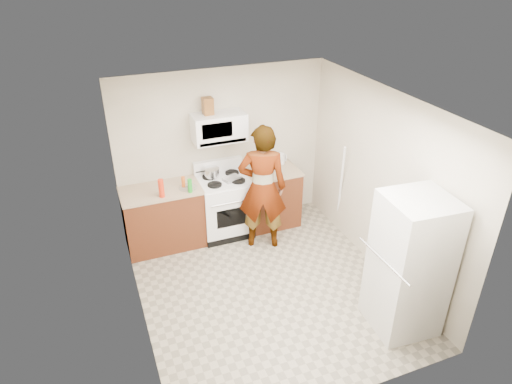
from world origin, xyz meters
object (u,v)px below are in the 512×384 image
microwave (219,127)px  fridge (409,265)px  gas_range (224,205)px  person (262,188)px  kettle (281,159)px  saucepan (212,172)px

microwave → fridge: (1.33, -2.75, -0.85)m
microwave → gas_range: bearing=-90.0°
fridge → gas_range: bearing=121.2°
person → fridge: (0.91, -2.12, -0.10)m
person → kettle: 0.91m
fridge → kettle: 2.83m
person → fridge: person is taller
kettle → saucepan: bearing=-159.7°
kettle → saucepan: (-1.15, -0.07, -0.00)m
gas_range → kettle: gas_range is taller
gas_range → fridge: fridge is taller
person → saucepan: bearing=-26.6°
gas_range → microwave: microwave is taller
microwave → person: (0.42, -0.63, -0.75)m
microwave → saucepan: microwave is taller
microwave → saucepan: 0.70m
gas_range → person: (0.42, -0.50, 0.47)m
gas_range → saucepan: bearing=140.6°
gas_range → fridge: 2.96m
gas_range → person: size_ratio=0.59×
gas_range → person: person is taller
microwave → person: 1.07m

